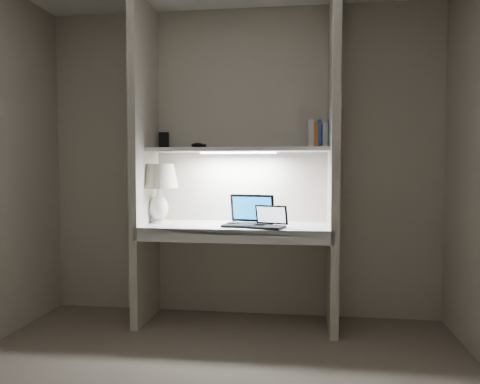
% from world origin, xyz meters
% --- Properties ---
extents(back_wall, '(3.20, 0.01, 2.50)m').
position_xyz_m(back_wall, '(0.00, 1.50, 1.25)').
color(back_wall, '#BDB2A1').
rests_on(back_wall, floor).
extents(alcove_panel_left, '(0.06, 0.55, 2.50)m').
position_xyz_m(alcove_panel_left, '(-0.73, 1.23, 1.25)').
color(alcove_panel_left, '#BDB2A1').
rests_on(alcove_panel_left, floor).
extents(alcove_panel_right, '(0.06, 0.55, 2.50)m').
position_xyz_m(alcove_panel_right, '(0.73, 1.23, 1.25)').
color(alcove_panel_right, '#BDB2A1').
rests_on(alcove_panel_right, floor).
extents(desk, '(1.40, 0.55, 0.04)m').
position_xyz_m(desk, '(0.00, 1.23, 0.75)').
color(desk, white).
rests_on(desk, alcove_panel_left).
extents(desk_apron, '(1.46, 0.03, 0.10)m').
position_xyz_m(desk_apron, '(0.00, 0.96, 0.72)').
color(desk_apron, silver).
rests_on(desk_apron, desk).
extents(shelf, '(1.40, 0.36, 0.03)m').
position_xyz_m(shelf, '(0.00, 1.32, 1.35)').
color(shelf, silver).
rests_on(shelf, back_wall).
extents(strip_light, '(0.60, 0.04, 0.02)m').
position_xyz_m(strip_light, '(0.00, 1.32, 1.33)').
color(strip_light, white).
rests_on(strip_light, shelf).
extents(table_lamp, '(0.32, 0.32, 0.47)m').
position_xyz_m(table_lamp, '(-0.64, 1.29, 1.09)').
color(table_lamp, white).
rests_on(table_lamp, desk).
extents(laptop_main, '(0.39, 0.35, 0.23)m').
position_xyz_m(laptop_main, '(0.10, 1.20, 0.82)').
color(laptop_main, black).
rests_on(laptop_main, desk).
extents(laptop_netbook, '(0.30, 0.28, 0.16)m').
position_xyz_m(laptop_netbook, '(0.25, 1.09, 0.81)').
color(laptop_netbook, black).
rests_on(laptop_netbook, desk).
extents(speaker, '(0.11, 0.09, 0.13)m').
position_xyz_m(speaker, '(0.07, 1.43, 0.84)').
color(speaker, silver).
rests_on(speaker, desk).
extents(mouse, '(0.11, 0.10, 0.04)m').
position_xyz_m(mouse, '(-0.02, 1.16, 0.79)').
color(mouse, black).
rests_on(mouse, desk).
extents(cable_coil, '(0.14, 0.14, 0.01)m').
position_xyz_m(cable_coil, '(0.10, 1.22, 0.78)').
color(cable_coil, black).
rests_on(cable_coil, desk).
extents(sticky_note, '(0.07, 0.07, 0.00)m').
position_xyz_m(sticky_note, '(-0.53, 1.27, 0.77)').
color(sticky_note, '#FDFD35').
rests_on(sticky_note, desk).
extents(book_row, '(0.20, 0.14, 0.22)m').
position_xyz_m(book_row, '(0.65, 1.41, 1.47)').
color(book_row, silver).
rests_on(book_row, shelf).
extents(shelf_box, '(0.09, 0.07, 0.14)m').
position_xyz_m(shelf_box, '(-0.63, 1.43, 1.43)').
color(shelf_box, black).
rests_on(shelf_box, shelf).
extents(shelf_gadget, '(0.12, 0.10, 0.04)m').
position_xyz_m(shelf_gadget, '(-0.34, 1.36, 1.39)').
color(shelf_gadget, black).
rests_on(shelf_gadget, shelf).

